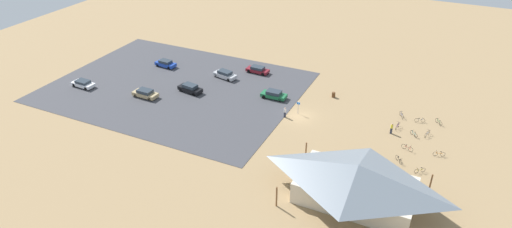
% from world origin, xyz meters
% --- Properties ---
extents(ground, '(160.00, 160.00, 0.00)m').
position_xyz_m(ground, '(0.00, 0.00, 0.00)').
color(ground, '#9E7F56').
rests_on(ground, ground).
extents(parking_lot_asphalt, '(43.84, 33.39, 0.05)m').
position_xyz_m(parking_lot_asphalt, '(23.96, -0.39, 0.03)').
color(parking_lot_asphalt, '#424247').
rests_on(parking_lot_asphalt, ground).
extents(bike_pavilion, '(16.57, 10.66, 5.17)m').
position_xyz_m(bike_pavilion, '(-13.04, 15.91, 2.90)').
color(bike_pavilion, beige).
rests_on(bike_pavilion, ground).
extents(trash_bin, '(0.60, 0.60, 0.90)m').
position_xyz_m(trash_bin, '(-3.12, -8.72, 0.45)').
color(trash_bin, brown).
rests_on(trash_bin, ground).
extents(lot_sign, '(0.56, 0.08, 2.20)m').
position_xyz_m(lot_sign, '(0.45, -0.71, 1.41)').
color(lot_sign, '#99999E').
rests_on(lot_sign, ground).
extents(bicycle_silver_yard_left, '(1.56, 0.67, 0.78)m').
position_xyz_m(bicycle_silver_yard_left, '(-17.84, -6.39, 0.36)').
color(bicycle_silver_yard_left, black).
rests_on(bicycle_silver_yard_left, ground).
extents(bicycle_white_yard_center, '(0.66, 1.73, 0.87)m').
position_xyz_m(bicycle_white_yard_center, '(-19.36, -2.71, 0.39)').
color(bicycle_white_yard_center, black).
rests_on(bicycle_white_yard_center, ground).
extents(bicycle_black_by_bin, '(1.09, 1.38, 0.80)m').
position_xyz_m(bicycle_black_by_bin, '(-16.65, 5.77, 0.38)').
color(bicycle_black_by_bin, black).
rests_on(bicycle_black_by_bin, ground).
extents(bicycle_teal_lone_west, '(1.20, 1.17, 0.80)m').
position_xyz_m(bicycle_teal_lone_west, '(-17.55, -1.84, 0.36)').
color(bicycle_teal_lone_west, black).
rests_on(bicycle_teal_lone_west, ground).
extents(bicycle_purple_mid_cluster, '(0.48, 1.79, 0.92)m').
position_xyz_m(bicycle_purple_mid_cluster, '(-14.96, -3.01, 0.40)').
color(bicycle_purple_mid_cluster, black).
rests_on(bicycle_purple_mid_cluster, ground).
extents(bicycle_green_yard_front, '(1.12, 1.40, 0.80)m').
position_xyz_m(bicycle_green_yard_front, '(-20.58, -7.05, 0.37)').
color(bicycle_green_yard_front, black).
rests_on(bicycle_green_yard_front, ground).
extents(bicycle_red_trailside, '(1.71, 0.68, 0.89)m').
position_xyz_m(bicycle_red_trailside, '(-17.25, 2.40, 0.40)').
color(bicycle_red_trailside, black).
rests_on(bicycle_red_trailside, ground).
extents(bicycle_yellow_near_porch, '(1.30, 1.07, 0.79)m').
position_xyz_m(bicycle_yellow_near_porch, '(-19.57, 7.01, 0.35)').
color(bicycle_yellow_near_porch, black).
rests_on(bicycle_yellow_near_porch, ground).
extents(bicycle_blue_near_sign, '(0.84, 1.63, 0.86)m').
position_xyz_m(bicycle_blue_near_sign, '(-14.97, -6.73, 0.39)').
color(bicycle_blue_near_sign, black).
rests_on(bicycle_blue_near_sign, ground).
extents(bicycle_orange_edge_north, '(1.60, 0.66, 0.83)m').
position_xyz_m(bicycle_orange_edge_north, '(-21.48, 1.97, 0.36)').
color(bicycle_orange_edge_north, black).
rests_on(bicycle_orange_edge_north, ground).
extents(car_tan_front_row, '(4.55, 2.00, 1.41)m').
position_xyz_m(car_tan_front_row, '(26.42, 5.29, 0.75)').
color(car_tan_front_row, tan).
rests_on(car_tan_front_row, parking_lot_asphalt).
extents(car_white_inner_stall, '(4.42, 2.05, 1.25)m').
position_xyz_m(car_white_inner_stall, '(39.11, 6.88, 0.68)').
color(car_white_inner_stall, white).
rests_on(car_white_inner_stall, parking_lot_asphalt).
extents(car_black_back_corner, '(4.70, 2.45, 1.47)m').
position_xyz_m(car_black_back_corner, '(20.43, 0.33, 0.77)').
color(car_black_back_corner, black).
rests_on(car_black_back_corner, parking_lot_asphalt).
extents(car_maroon_end_stall, '(4.48, 1.89, 1.31)m').
position_xyz_m(car_maroon_end_stall, '(13.06, -12.12, 0.70)').
color(car_maroon_end_stall, maroon).
rests_on(car_maroon_end_stall, parking_lot_asphalt).
extents(car_green_near_entry, '(4.41, 1.93, 1.38)m').
position_xyz_m(car_green_near_entry, '(6.11, -3.91, 0.73)').
color(car_green_near_entry, '#1E6B3D').
rests_on(car_green_near_entry, parking_lot_asphalt).
extents(car_silver_by_curb, '(4.80, 2.67, 1.46)m').
position_xyz_m(car_silver_by_curb, '(17.63, -7.35, 0.77)').
color(car_silver_by_curb, '#BCBCC1').
rests_on(car_silver_by_curb, parking_lot_asphalt).
extents(car_blue_mid_lot, '(4.37, 2.05, 1.36)m').
position_xyz_m(car_blue_mid_lot, '(30.84, -6.90, 0.73)').
color(car_blue_mid_lot, '#1E42B2').
rests_on(car_blue_mid_lot, parking_lot_asphalt).
extents(visitor_crossing_yard, '(0.37, 0.36, 1.75)m').
position_xyz_m(visitor_crossing_yard, '(1.97, 1.22, 0.92)').
color(visitor_crossing_yard, '#2D3347').
rests_on(visitor_crossing_yard, ground).
extents(visitor_by_pavilion, '(0.36, 0.36, 1.74)m').
position_xyz_m(visitor_by_pavilion, '(-14.34, -1.13, 0.92)').
color(visitor_by_pavilion, '#2D3347').
rests_on(visitor_by_pavilion, ground).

